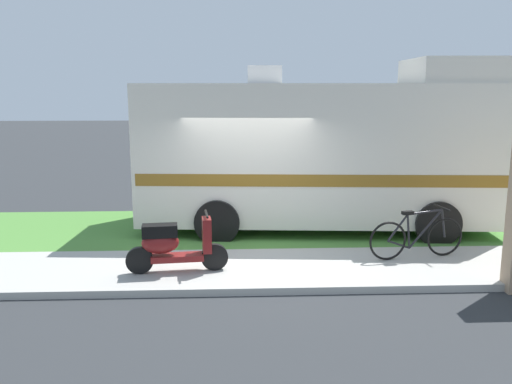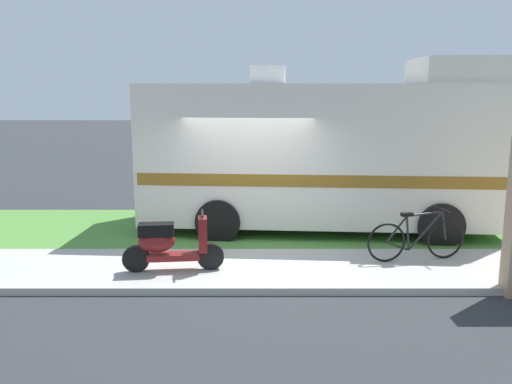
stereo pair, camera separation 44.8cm
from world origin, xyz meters
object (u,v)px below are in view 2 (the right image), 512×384
object	(u,v)px
motorhome_rv	(325,151)
bicycle	(416,239)
scooter	(169,244)
pickup_truck_near	(353,160)

from	to	relation	value
motorhome_rv	bicycle	bearing A→B (deg)	-61.58
motorhome_rv	scooter	world-z (taller)	motorhome_rv
scooter	bicycle	size ratio (longest dim) A/B	0.94
motorhome_rv	scooter	bearing A→B (deg)	-134.28
pickup_truck_near	scooter	bearing A→B (deg)	-120.31
motorhome_rv	scooter	xyz separation A→B (m)	(-2.88, -2.95, -1.16)
scooter	pickup_truck_near	distance (m)	8.50
scooter	bicycle	xyz separation A→B (m)	(4.18, 0.54, -0.07)
motorhome_rv	pickup_truck_near	distance (m)	4.66
motorhome_rv	bicycle	xyz separation A→B (m)	(1.30, -2.41, -1.23)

